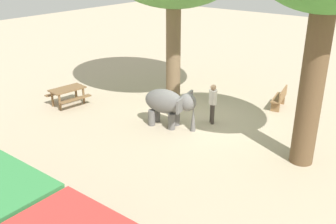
% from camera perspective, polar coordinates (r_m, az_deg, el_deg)
% --- Properties ---
extents(ground_plane, '(60.00, 60.00, 0.00)m').
position_cam_1_polar(ground_plane, '(15.65, 5.06, -1.31)').
color(ground_plane, '#BAA88C').
extents(elephant, '(2.17, 1.46, 1.49)m').
position_cam_1_polar(elephant, '(14.76, 0.18, 1.27)').
color(elephant, slate).
rests_on(elephant, ground_plane).
extents(person_handler, '(0.38, 0.39, 1.62)m').
position_cam_1_polar(person_handler, '(15.13, 6.67, 1.65)').
color(person_handler, '#3F3833').
rests_on(person_handler, ground_plane).
extents(wooden_bench, '(0.65, 1.45, 0.88)m').
position_cam_1_polar(wooden_bench, '(17.43, 16.33, 2.06)').
color(wooden_bench, olive).
rests_on(wooden_bench, ground_plane).
extents(picnic_table_near, '(1.67, 1.68, 0.78)m').
position_cam_1_polar(picnic_table_near, '(17.60, -14.71, 2.83)').
color(picnic_table_near, brown).
rests_on(picnic_table_near, ground_plane).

